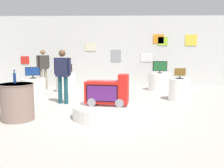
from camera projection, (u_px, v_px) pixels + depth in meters
name	position (u px, v px, depth m)	size (l,w,h in m)	color
ground_plane	(103.00, 113.00, 6.27)	(30.00, 30.00, 0.00)	#B2ADA3
back_wall_display	(110.00, 52.00, 10.83)	(10.60, 0.13, 3.05)	silver
main_display_pedestal	(107.00, 111.00, 5.82)	(1.60, 1.60, 0.28)	white
novelty_firetruck_tv	(108.00, 93.00, 5.75)	(1.04, 0.51, 0.74)	gray
display_pedestal_left_rear	(66.00, 83.00, 9.48)	(0.76, 0.76, 0.68)	white
tv_on_left_rear	(66.00, 69.00, 9.41)	(0.49, 0.23, 0.37)	black
display_pedestal_center_rear	(179.00, 89.00, 7.82)	(0.67, 0.67, 0.68)	white
tv_on_center_rear	(180.00, 73.00, 7.75)	(0.38, 0.24, 0.34)	black
display_pedestal_right_rear	(33.00, 89.00, 7.93)	(0.78, 0.78, 0.68)	white
tv_on_right_rear	(33.00, 72.00, 7.86)	(0.46, 0.22, 0.36)	black
display_pedestal_far_right	(159.00, 82.00, 9.83)	(0.89, 0.89, 0.68)	white
tv_on_far_right	(160.00, 67.00, 9.75)	(0.56, 0.21, 0.47)	black
side_table_round	(17.00, 102.00, 5.54)	(0.75, 0.75, 0.83)	gray
bottle_on_side_table	(15.00, 78.00, 5.57)	(0.06, 0.06, 0.31)	navy
shopper_browsing_near_truck	(63.00, 72.00, 7.23)	(0.53, 0.31, 1.58)	#194751
shopper_browsing_rear	(43.00, 66.00, 9.88)	(0.42, 0.42, 1.61)	gray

